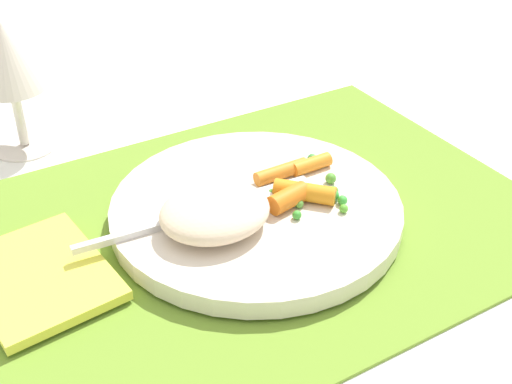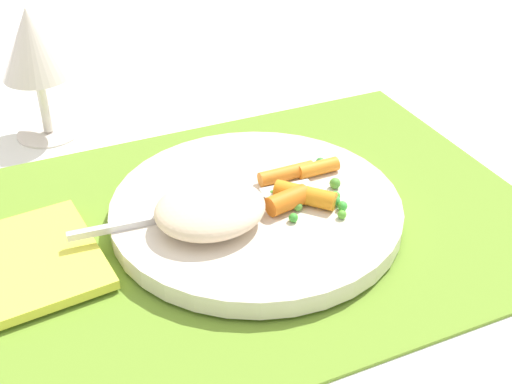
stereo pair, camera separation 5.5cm
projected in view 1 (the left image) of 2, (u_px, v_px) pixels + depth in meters
ground_plane at (256, 223)px, 0.57m from camera, size 2.40×2.40×0.00m
placemat at (256, 220)px, 0.57m from camera, size 0.48×0.35×0.01m
plate at (256, 210)px, 0.57m from camera, size 0.24×0.24×0.02m
rice_mound at (215, 212)px, 0.52m from camera, size 0.09×0.08×0.03m
carrot_portion at (296, 184)px, 0.57m from camera, size 0.09×0.07×0.02m
pea_scatter at (315, 185)px, 0.57m from camera, size 0.07×0.09×0.01m
fork at (223, 208)px, 0.55m from camera, size 0.21×0.03×0.01m
wine_glass at (7, 59)px, 0.63m from camera, size 0.07×0.07×0.14m
napkin at (40, 276)px, 0.50m from camera, size 0.10×0.13×0.01m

